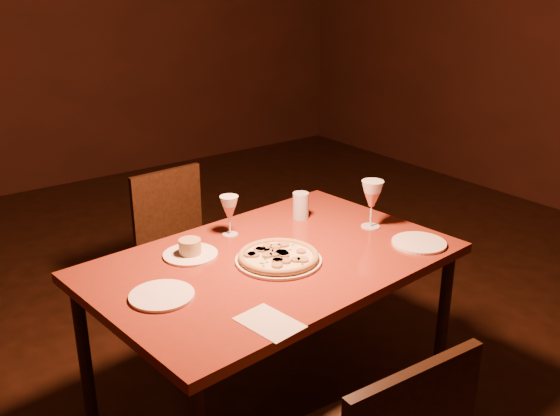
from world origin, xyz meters
TOP-DOWN VIEW (x-y plane):
  - floor at (0.00, 0.00)m, footprint 7.00×7.00m
  - back_wall at (0.00, 3.50)m, footprint 6.00×0.04m
  - dining_table at (-0.19, -0.02)m, footprint 1.42×0.99m
  - chair_far at (-0.12, 0.85)m, footprint 0.42×0.42m
  - pizza_plate at (-0.19, -0.06)m, footprint 0.32×0.32m
  - ramekin_saucer at (-0.43, 0.18)m, footprint 0.21×0.21m
  - wine_glass_far at (-0.20, 0.26)m, footprint 0.08×0.08m
  - wine_glass_right at (0.32, -0.02)m, footprint 0.09×0.09m
  - water_tumbler at (0.15, 0.23)m, footprint 0.07×0.07m
  - side_plate_left at (-0.66, -0.05)m, footprint 0.22×0.22m
  - side_plate_near at (0.35, -0.27)m, footprint 0.21×0.21m
  - menu_card at (-0.47, -0.39)m, footprint 0.16×0.22m
  - pendant_light at (-0.19, -0.02)m, footprint 0.12×0.12m

SIDE VIEW (x-z plane):
  - floor at x=0.00m, z-range 0.00..0.00m
  - chair_far at x=-0.12m, z-range 0.05..0.86m
  - dining_table at x=-0.19m, z-range 0.30..1.02m
  - menu_card at x=-0.47m, z-range 0.72..0.72m
  - side_plate_near at x=0.35m, z-range 0.72..0.73m
  - side_plate_left at x=-0.66m, z-range 0.72..0.73m
  - pizza_plate at x=-0.19m, z-range 0.72..0.76m
  - ramekin_saucer at x=-0.43m, z-range 0.71..0.78m
  - water_tumbler at x=0.15m, z-range 0.72..0.84m
  - wine_glass_far at x=-0.20m, z-range 0.72..0.89m
  - wine_glass_right at x=0.32m, z-range 0.72..0.93m
  - back_wall at x=0.00m, z-range 0.00..3.00m
  - pendant_light at x=-0.19m, z-range 1.49..1.61m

